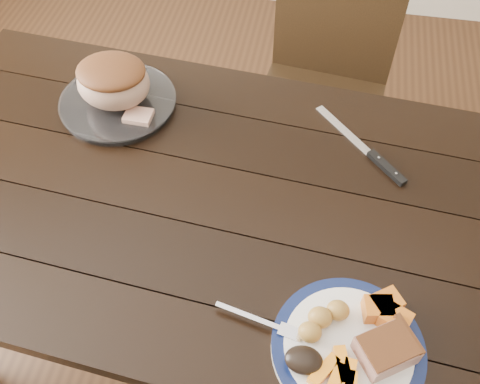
% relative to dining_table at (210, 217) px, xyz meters
% --- Properties ---
extents(ground, '(4.00, 4.00, 0.00)m').
position_rel_dining_table_xyz_m(ground, '(0.00, 0.00, -0.66)').
color(ground, '#472B16').
rests_on(ground, ground).
extents(dining_table, '(1.67, 1.03, 0.75)m').
position_rel_dining_table_xyz_m(dining_table, '(0.00, 0.00, 0.00)').
color(dining_table, black).
rests_on(dining_table, ground).
extents(chair_far, '(0.47, 0.48, 0.93)m').
position_rel_dining_table_xyz_m(chair_far, '(0.24, 0.74, -0.13)').
color(chair_far, black).
rests_on(chair_far, ground).
extents(dinner_plate, '(0.29, 0.29, 0.02)m').
position_rel_dining_table_xyz_m(dinner_plate, '(0.34, -0.32, 0.10)').
color(dinner_plate, white).
rests_on(dinner_plate, dining_table).
extents(plate_rim, '(0.29, 0.29, 0.02)m').
position_rel_dining_table_xyz_m(plate_rim, '(0.34, -0.32, 0.11)').
color(plate_rim, '#0C163E').
rests_on(plate_rim, dinner_plate).
extents(serving_platter, '(0.30, 0.30, 0.02)m').
position_rel_dining_table_xyz_m(serving_platter, '(-0.30, 0.25, 0.10)').
color(serving_platter, white).
rests_on(serving_platter, dining_table).
extents(pork_slice, '(0.13, 0.12, 0.04)m').
position_rel_dining_table_xyz_m(pork_slice, '(0.41, -0.33, 0.13)').
color(pork_slice, '#A97667').
rests_on(pork_slice, dinner_plate).
extents(roasted_potatoes, '(0.09, 0.09, 0.04)m').
position_rel_dining_table_xyz_m(roasted_potatoes, '(0.29, -0.29, 0.13)').
color(roasted_potatoes, gold).
rests_on(roasted_potatoes, dinner_plate).
extents(carrot_batons, '(0.09, 0.11, 0.02)m').
position_rel_dining_table_xyz_m(carrot_batons, '(0.33, -0.39, 0.12)').
color(carrot_batons, orange).
rests_on(carrot_batons, dinner_plate).
extents(pumpkin_wedges, '(0.10, 0.10, 0.04)m').
position_rel_dining_table_xyz_m(pumpkin_wedges, '(0.41, -0.25, 0.13)').
color(pumpkin_wedges, orange).
rests_on(pumpkin_wedges, dinner_plate).
extents(dark_mushroom, '(0.07, 0.05, 0.03)m').
position_rel_dining_table_xyz_m(dark_mushroom, '(0.26, -0.37, 0.13)').
color(dark_mushroom, black).
rests_on(dark_mushroom, dinner_plate).
extents(fork, '(0.18, 0.05, 0.00)m').
position_rel_dining_table_xyz_m(fork, '(0.18, -0.30, 0.11)').
color(fork, silver).
rests_on(fork, dinner_plate).
extents(roast_joint, '(0.19, 0.16, 0.12)m').
position_rel_dining_table_xyz_m(roast_joint, '(-0.30, 0.25, 0.17)').
color(roast_joint, tan).
rests_on(roast_joint, serving_platter).
extents(cut_slice, '(0.07, 0.06, 0.02)m').
position_rel_dining_table_xyz_m(cut_slice, '(-0.22, 0.19, 0.12)').
color(cut_slice, tan).
rests_on(cut_slice, serving_platter).
extents(carving_knife, '(0.24, 0.25, 0.01)m').
position_rel_dining_table_xyz_m(carving_knife, '(0.38, 0.18, 0.10)').
color(carving_knife, silver).
rests_on(carving_knife, dining_table).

